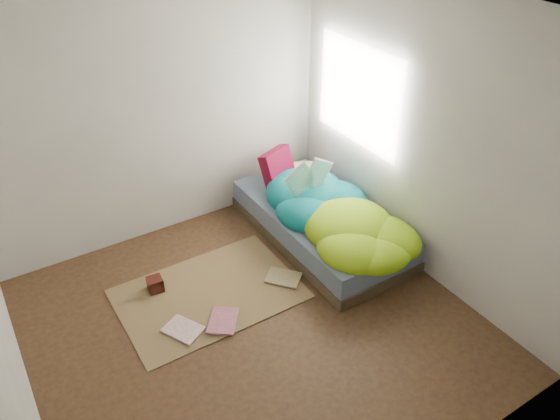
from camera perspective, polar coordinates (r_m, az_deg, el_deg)
The scene contains 12 objects.
ground at distance 4.78m, azimuth -2.80°, elevation -11.93°, with size 3.50×3.50×0.00m, color #3E2318.
room_walls at distance 3.79m, azimuth -3.36°, elevation 5.57°, with size 3.54×3.54×2.62m.
bed at distance 5.64m, azimuth 4.27°, elevation -1.46°, with size 1.00×2.00×0.34m.
duvet at distance 5.30m, azimuth 5.81°, elevation 0.39°, with size 0.96×1.84×0.34m, color #065569, non-canonical shape.
rug at distance 5.08m, azimuth -7.41°, elevation -8.68°, with size 1.60×1.10×0.01m, color brown.
pillow_floral at distance 5.97m, azimuth 1.67°, elevation 3.52°, with size 0.57×0.35×0.13m, color beige.
pillow_magenta at distance 5.86m, azimuth -0.23°, elevation 4.44°, with size 0.40×0.12×0.40m, color #520524.
open_book at distance 5.30m, azimuth 3.13°, elevation 4.41°, with size 0.45×0.10×0.28m, color #2D812A, non-canonical shape.
wooden_box at distance 5.16m, azimuth -12.91°, elevation -7.57°, with size 0.13×0.13×0.13m, color #37150C.
floor_book_a at distance 4.72m, azimuth -10.97°, elevation -13.05°, with size 0.23×0.31×0.02m, color white.
floor_book_b at distance 4.81m, azimuth -7.40°, elevation -11.34°, with size 0.24×0.32×0.03m, color #CE778B.
floor_book_c at distance 5.10m, azimuth -0.03°, elevation -7.90°, with size 0.23×0.31×0.02m, color tan.
Camera 1 is at (-1.58, -2.93, 3.43)m, focal length 35.00 mm.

